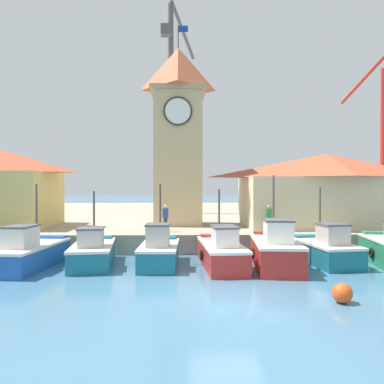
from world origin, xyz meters
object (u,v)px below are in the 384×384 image
(dock_worker_along_quay, at_px, (269,218))
(fishing_boat_far_left, at_px, (30,253))
(port_crane_near, at_px, (381,155))
(clock_tower, at_px, (178,131))
(fishing_boat_left_outer, at_px, (93,252))
(fishing_boat_mid_left, at_px, (221,252))
(dock_worker_near_tower, at_px, (166,218))
(port_crane_far, at_px, (172,130))
(mooring_buoy, at_px, (342,293))
(warehouse_right, at_px, (327,189))
(fishing_boat_mid_right, at_px, (325,250))
(fishing_boat_center, at_px, (275,250))
(fishing_boat_left_inner, at_px, (159,251))

(dock_worker_along_quay, bearing_deg, fishing_boat_far_left, -160.27)
(port_crane_near, bearing_deg, clock_tower, -148.03)
(fishing_boat_left_outer, relative_size, dock_worker_along_quay, 2.85)
(fishing_boat_mid_left, relative_size, dock_worker_near_tower, 3.27)
(port_crane_far, bearing_deg, mooring_buoy, -75.99)
(fishing_boat_left_outer, relative_size, dock_worker_near_tower, 2.85)
(fishing_boat_far_left, xyz_separation_m, dock_worker_near_tower, (6.17, 4.74, 1.25))
(dock_worker_along_quay, bearing_deg, warehouse_right, 35.11)
(fishing_boat_far_left, xyz_separation_m, warehouse_right, (17.10, 7.78, 2.94))
(fishing_boat_mid_right, bearing_deg, fishing_boat_center, -162.67)
(fishing_boat_left_outer, distance_m, dock_worker_along_quay, 10.36)
(fishing_boat_left_inner, bearing_deg, dock_worker_near_tower, 88.66)
(fishing_boat_center, xyz_separation_m, dock_worker_near_tower, (-5.42, 4.92, 1.14))
(port_crane_near, distance_m, mooring_buoy, 33.41)
(port_crane_near, xyz_separation_m, port_crane_far, (-22.87, -2.51, 2.34))
(fishing_boat_left_inner, xyz_separation_m, port_crane_far, (-0.00, 19.85, 8.87))
(warehouse_right, height_order, dock_worker_near_tower, warehouse_right)
(fishing_boat_left_inner, relative_size, warehouse_right, 0.36)
(port_crane_far, height_order, dock_worker_along_quay, port_crane_far)
(port_crane_far, xyz_separation_m, dock_worker_near_tower, (0.11, -15.47, -7.61))
(port_crane_near, xyz_separation_m, dock_worker_near_tower, (-22.76, -17.98, -5.27))
(dock_worker_along_quay, bearing_deg, fishing_boat_left_inner, -147.11)
(fishing_boat_center, distance_m, fishing_boat_mid_right, 2.85)
(warehouse_right, height_order, port_crane_near, port_crane_near)
(fishing_boat_left_outer, height_order, port_crane_near, port_crane_near)
(fishing_boat_center, bearing_deg, warehouse_right, 55.27)
(fishing_boat_left_inner, bearing_deg, mooring_buoy, -42.59)
(fishing_boat_center, bearing_deg, fishing_boat_left_inner, 174.34)
(fishing_boat_left_outer, distance_m, fishing_boat_mid_right, 11.48)
(warehouse_right, xyz_separation_m, port_crane_far, (-11.04, 12.44, 5.92))
(warehouse_right, bearing_deg, dock_worker_along_quay, -144.89)
(warehouse_right, bearing_deg, fishing_boat_far_left, -155.55)
(warehouse_right, height_order, port_crane_far, port_crane_far)
(fishing_boat_left_outer, bearing_deg, fishing_boat_mid_left, -3.69)
(dock_worker_along_quay, bearing_deg, port_crane_far, 111.66)
(clock_tower, height_order, dock_worker_near_tower, clock_tower)
(warehouse_right, bearing_deg, clock_tower, 173.38)
(fishing_boat_left_outer, xyz_separation_m, mooring_buoy, (9.66, -6.06, -0.34))
(fishing_boat_far_left, distance_m, dock_worker_near_tower, 7.88)
(fishing_boat_far_left, bearing_deg, fishing_boat_left_outer, 10.53)
(fishing_boat_center, distance_m, port_crane_near, 29.43)
(fishing_boat_mid_right, xyz_separation_m, dock_worker_along_quay, (-1.97, 3.75, 1.26))
(port_crane_far, bearing_deg, fishing_boat_left_outer, -99.33)
(fishing_boat_left_inner, relative_size, fishing_boat_center, 0.82)
(fishing_boat_far_left, distance_m, fishing_boat_mid_left, 9.06)
(clock_tower, distance_m, dock_worker_along_quay, 9.17)
(fishing_boat_far_left, height_order, dock_worker_along_quay, fishing_boat_far_left)
(warehouse_right, distance_m, dock_worker_near_tower, 11.47)
(fishing_boat_mid_right, distance_m, dock_worker_along_quay, 4.42)
(port_crane_far, bearing_deg, dock_worker_along_quay, -68.34)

